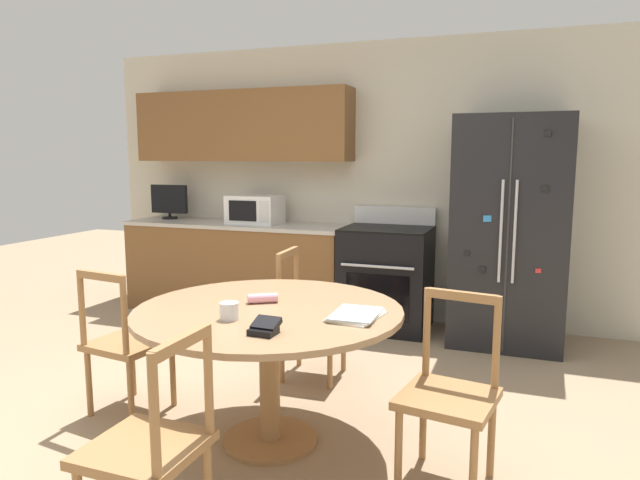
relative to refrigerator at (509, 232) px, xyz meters
name	(u,v)px	position (x,y,z in m)	size (l,w,h in m)	color
ground_plane	(218,430)	(-1.47, -2.21, -0.94)	(14.00, 14.00, 0.00)	#9E8466
back_wall	(323,166)	(-1.77, 0.37, 0.51)	(5.20, 0.44, 2.60)	beige
kitchen_counter	(238,267)	(-2.55, 0.08, -0.49)	(2.25, 0.64, 0.90)	brown
refrigerator	(509,232)	(0.00, 0.00, 0.00)	(0.89, 0.76, 1.87)	black
oven_range	(386,277)	(-1.03, 0.05, -0.47)	(0.77, 0.68, 1.08)	black
microwave	(255,209)	(-2.35, 0.07, 0.10)	(0.49, 0.35, 0.27)	white
countertop_tv	(169,200)	(-3.38, 0.14, 0.15)	(0.41, 0.16, 0.35)	black
dining_table	(269,329)	(-1.13, -2.23, -0.30)	(1.42, 1.42, 0.75)	#997551
dining_chair_far	(309,317)	(-1.27, -1.27, -0.50)	(0.44, 0.44, 0.90)	#9E7042
dining_chair_near	(150,449)	(-1.19, -3.18, -0.50)	(0.43, 0.43, 0.90)	#9E7042
dining_chair_right	(450,395)	(-0.17, -2.28, -0.50)	(0.48, 0.48, 0.90)	#9E7042
dining_chair_left	(126,344)	(-2.09, -2.19, -0.50)	(0.47, 0.47, 0.90)	#9E7042
candle_glass	(229,312)	(-1.22, -2.48, -0.15)	(0.09, 0.09, 0.09)	silver
folded_napkin	(263,298)	(-1.21, -2.14, -0.16)	(0.17, 0.13, 0.05)	pink
wallet	(265,328)	(-0.96, -2.63, -0.16)	(0.12, 0.13, 0.07)	black
mail_stack	(356,315)	(-0.65, -2.24, -0.17)	(0.26, 0.33, 0.02)	white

